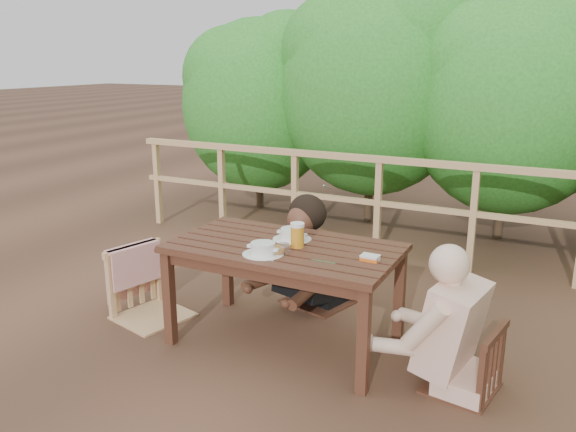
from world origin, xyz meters
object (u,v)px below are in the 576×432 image
at_px(chair_far, 320,243).
at_px(butter_tub, 370,259).
at_px(bread_roll, 276,250).
at_px(beer_glass, 297,236).
at_px(table, 285,295).
at_px(tumbler, 284,250).
at_px(woman, 322,218).
at_px(soup_near, 263,249).
at_px(chair_left, 149,255).
at_px(chair_right, 466,327).
at_px(diner_right, 476,276).
at_px(soup_far, 292,235).

height_order(chair_far, butter_tub, chair_far).
bearing_deg(bread_roll, beer_glass, 67.69).
distance_m(chair_far, bread_roll, 0.95).
bearing_deg(table, tumbler, -64.22).
distance_m(woman, butter_tub, 1.04).
height_order(woman, bread_roll, woman).
bearing_deg(chair_far, soup_near, -72.78).
height_order(table, butter_tub, butter_tub).
xyz_separation_m(chair_left, bread_roll, (1.10, -0.07, 0.23)).
distance_m(bread_roll, tumbler, 0.06).
bearing_deg(chair_left, chair_right, -74.25).
distance_m(chair_right, woman, 1.54).
height_order(diner_right, butter_tub, diner_right).
distance_m(beer_glass, butter_tub, 0.52).
distance_m(chair_left, chair_far, 1.32).
relative_size(chair_far, tumbler, 11.96).
bearing_deg(table, soup_near, -100.36).
bearing_deg(tumbler, chair_far, 98.81).
relative_size(chair_far, soup_near, 3.74).
bearing_deg(chair_far, chair_right, -16.08).
bearing_deg(soup_far, soup_near, -94.08).
xyz_separation_m(table, diner_right, (1.24, -0.06, 0.38)).
bearing_deg(chair_right, butter_tub, -82.26).
bearing_deg(table, chair_far, 94.65).
distance_m(woman, diner_right, 1.54).
bearing_deg(woman, butter_tub, 146.03).
height_order(tumbler, butter_tub, tumbler).
relative_size(soup_far, tumbler, 3.21).
relative_size(woman, tumbler, 16.77).
distance_m(chair_left, tumbler, 1.18).
bearing_deg(butter_tub, chair_far, 133.14).
bearing_deg(bread_roll, chair_right, 5.44).
height_order(chair_right, soup_near, chair_right).
distance_m(woman, beer_glass, 0.79).
height_order(chair_left, soup_far, chair_left).
distance_m(soup_near, butter_tub, 0.68).
bearing_deg(chair_left, tumbler, -78.64).
relative_size(woman, beer_glass, 7.80).
height_order(soup_near, soup_far, same).
bearing_deg(beer_glass, table, 179.24).
xyz_separation_m(table, beer_glass, (0.09, -0.00, 0.44)).
bearing_deg(table, chair_left, -174.58).
bearing_deg(soup_far, table, -84.08).
bearing_deg(butter_tub, soup_near, -161.43).
bearing_deg(soup_far, chair_left, -167.05).
distance_m(table, diner_right, 1.30).
bearing_deg(soup_near, chair_left, 173.34).
bearing_deg(chair_left, diner_right, -74.27).
xyz_separation_m(table, soup_far, (-0.01, 0.14, 0.39)).
xyz_separation_m(chair_left, beer_glass, (1.17, 0.10, 0.29)).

